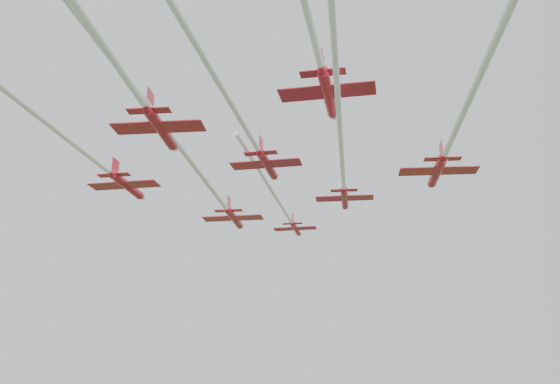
# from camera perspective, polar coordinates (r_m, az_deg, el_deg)

# --- Properties ---
(jet_lead) EXTENTS (7.99, 49.78, 2.36)m
(jet_lead) POSITION_cam_1_polar(r_m,az_deg,el_deg) (103.68, 0.39, -1.69)
(jet_lead) COLOR red
(jet_row2_left) EXTENTS (9.55, 65.86, 2.85)m
(jet_row2_left) POSITION_cam_1_polar(r_m,az_deg,el_deg) (83.92, -6.57, 0.70)
(jet_row2_left) COLOR red
(jet_row2_right) EXTENTS (8.55, 59.10, 2.56)m
(jet_row2_right) POSITION_cam_1_polar(r_m,az_deg,el_deg) (79.40, 5.71, 2.68)
(jet_row2_right) COLOR red
(jet_row3_left) EXTENTS (9.87, 52.80, 2.92)m
(jet_row3_left) POSITION_cam_1_polar(r_m,az_deg,el_deg) (79.50, -17.05, 3.19)
(jet_row3_left) COLOR red
(jet_row3_mid) EXTENTS (9.17, 51.21, 2.70)m
(jet_row3_mid) POSITION_cam_1_polar(r_m,az_deg,el_deg) (69.40, -3.13, 5.80)
(jet_row3_mid) COLOR red
(jet_row3_right) EXTENTS (9.61, 58.56, 2.88)m
(jet_row3_right) POSITION_cam_1_polar(r_m,az_deg,el_deg) (67.57, 15.91, 5.81)
(jet_row3_right) COLOR red
(jet_row4_left) EXTENTS (9.61, 70.46, 2.89)m
(jet_row4_left) POSITION_cam_1_polar(r_m,az_deg,el_deg) (51.57, -16.68, 13.95)
(jet_row4_left) COLOR red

